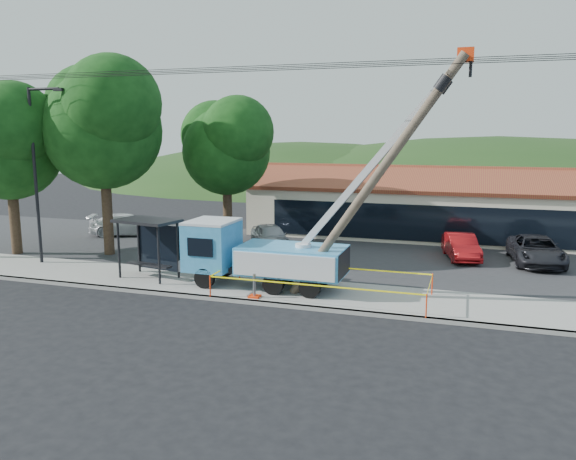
% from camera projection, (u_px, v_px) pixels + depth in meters
% --- Properties ---
extents(ground, '(120.00, 120.00, 0.00)m').
position_uv_depth(ground, '(259.00, 323.00, 20.24)').
color(ground, black).
rests_on(ground, ground).
extents(curb, '(60.00, 0.25, 0.15)m').
position_uv_depth(curb, '(278.00, 305.00, 22.20)').
color(curb, gray).
rests_on(curb, ground).
extents(sidewalk, '(60.00, 4.00, 0.15)m').
position_uv_depth(sidewalk, '(292.00, 292.00, 23.98)').
color(sidewalk, gray).
rests_on(sidewalk, ground).
extents(parking_lot, '(60.00, 12.00, 0.10)m').
position_uv_depth(parking_lot, '(335.00, 254.00, 31.48)').
color(parking_lot, '#28282B').
rests_on(parking_lot, ground).
extents(strip_mall, '(22.50, 8.53, 4.67)m').
position_uv_depth(strip_mall, '(422.00, 207.00, 37.43)').
color(strip_mall, beige).
rests_on(strip_mall, ground).
extents(streetlight, '(2.13, 0.22, 9.00)m').
position_uv_depth(streetlight, '(38.00, 163.00, 28.22)').
color(streetlight, black).
rests_on(streetlight, ground).
extents(tree_west_near, '(7.56, 6.72, 10.80)m').
position_uv_depth(tree_west_near, '(102.00, 119.00, 30.11)').
color(tree_west_near, '#332316').
rests_on(tree_west_near, ground).
extents(tree_west_far, '(6.84, 6.08, 9.48)m').
position_uv_depth(tree_west_far, '(8.00, 137.00, 30.39)').
color(tree_west_far, '#332316').
rests_on(tree_west_far, ground).
extents(tree_lot, '(6.30, 5.60, 8.94)m').
position_uv_depth(tree_lot, '(226.00, 143.00, 33.49)').
color(tree_lot, '#332316').
rests_on(tree_lot, ground).
extents(hill_west, '(78.40, 56.00, 28.00)m').
position_uv_depth(hill_west, '(300.00, 183.00, 76.35)').
color(hill_west, '#1E3E16').
rests_on(hill_west, ground).
extents(hill_center, '(89.60, 64.00, 32.00)m').
position_uv_depth(hill_center, '(495.00, 189.00, 68.73)').
color(hill_center, '#1E3E16').
rests_on(hill_center, ground).
extents(utility_truck, '(11.81, 3.79, 9.68)m').
position_uv_depth(utility_truck, '(262.00, 251.00, 24.34)').
color(utility_truck, black).
rests_on(utility_truck, ground).
extents(leaning_pole, '(6.74, 2.00, 9.63)m').
position_uv_depth(leaning_pole, '(381.00, 171.00, 21.64)').
color(leaning_pole, '#4F3E33').
rests_on(leaning_pole, ground).
extents(bus_shelter, '(3.09, 2.21, 2.73)m').
position_uv_depth(bus_shelter, '(151.00, 234.00, 25.88)').
color(bus_shelter, black).
rests_on(bus_shelter, ground).
extents(caution_tape, '(8.70, 3.15, 0.91)m').
position_uv_depth(caution_tape, '(322.00, 280.00, 23.07)').
color(caution_tape, '#FF390D').
rests_on(caution_tape, ground).
extents(car_silver, '(3.80, 4.43, 1.44)m').
position_uv_depth(car_silver, '(271.00, 250.00, 32.89)').
color(car_silver, '#A2A5A9').
rests_on(car_silver, ground).
extents(car_red, '(2.28, 4.28, 1.34)m').
position_uv_depth(car_red, '(460.00, 260.00, 30.21)').
color(car_red, maroon).
rests_on(car_red, ground).
extents(car_white, '(5.21, 3.68, 1.40)m').
position_uv_depth(car_white, '(128.00, 236.00, 37.20)').
color(car_white, silver).
rests_on(car_white, ground).
extents(car_dark, '(2.79, 5.30, 1.42)m').
position_uv_depth(car_dark, '(535.00, 265.00, 29.11)').
color(car_dark, black).
rests_on(car_dark, ground).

